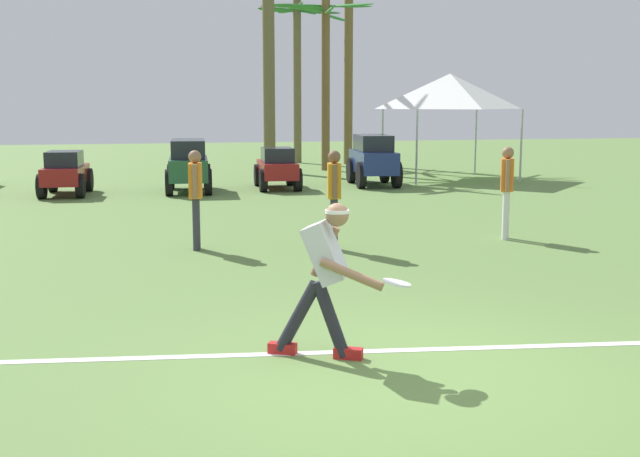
% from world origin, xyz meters
% --- Properties ---
extents(ground_plane, '(80.00, 80.00, 0.00)m').
position_xyz_m(ground_plane, '(0.00, 0.00, 0.00)').
color(ground_plane, '#608341').
extents(field_line_paint, '(23.54, 3.19, 0.01)m').
position_xyz_m(field_line_paint, '(0.00, 0.62, 0.00)').
color(field_line_paint, white).
rests_on(field_line_paint, ground_plane).
extents(frisbee_thrower, '(0.94, 0.75, 1.42)m').
position_xyz_m(frisbee_thrower, '(-0.56, 0.58, 0.80)').
color(frisbee_thrower, '#23232D').
rests_on(frisbee_thrower, ground_plane).
extents(frisbee_in_flight, '(0.26, 0.26, 0.07)m').
position_xyz_m(frisbee_in_flight, '(-0.04, 0.09, 0.77)').
color(frisbee_in_flight, white).
extents(teammate_near_sideline, '(0.26, 0.50, 1.56)m').
position_xyz_m(teammate_near_sideline, '(0.82, 5.75, 0.94)').
color(teammate_near_sideline, '#33333D').
rests_on(teammate_near_sideline, ground_plane).
extents(teammate_midfield, '(0.32, 0.48, 1.56)m').
position_xyz_m(teammate_midfield, '(3.90, 6.09, 0.94)').
color(teammate_midfield, silver).
rests_on(teammate_midfield, ground_plane).
extents(teammate_deep, '(0.24, 0.50, 1.56)m').
position_xyz_m(teammate_deep, '(-1.28, 6.27, 0.94)').
color(teammate_deep, '#33333D').
rests_on(teammate_deep, ground_plane).
extents(parked_car_slot_a, '(1.24, 2.26, 1.10)m').
position_xyz_m(parked_car_slot_a, '(-3.88, 14.57, 0.56)').
color(parked_car_slot_a, maroon).
rests_on(parked_car_slot_a, ground_plane).
extents(parked_car_slot_b, '(1.30, 2.46, 1.34)m').
position_xyz_m(parked_car_slot_b, '(-0.83, 14.65, 0.72)').
color(parked_car_slot_b, '#235133').
rests_on(parked_car_slot_b, ground_plane).
extents(parked_car_slot_c, '(1.20, 2.25, 1.10)m').
position_xyz_m(parked_car_slot_c, '(1.53, 14.89, 0.56)').
color(parked_car_slot_c, maroon).
rests_on(parked_car_slot_c, ground_plane).
extents(parked_car_slot_d, '(1.37, 2.43, 1.40)m').
position_xyz_m(parked_car_slot_d, '(4.28, 15.13, 0.74)').
color(parked_car_slot_d, navy).
rests_on(parked_car_slot_d, ground_plane).
extents(palm_tree_far_left, '(3.02, 3.00, 7.49)m').
position_xyz_m(palm_tree_far_left, '(2.22, 20.21, 4.14)').
color(palm_tree_far_left, brown).
rests_on(palm_tree_far_left, ground_plane).
extents(palm_tree_left_of_centre, '(3.35, 3.33, 6.09)m').
position_xyz_m(palm_tree_left_of_centre, '(3.92, 23.88, 3.82)').
color(palm_tree_left_of_centre, brown).
rests_on(palm_tree_left_of_centre, ground_plane).
extents(palm_tree_right_of_centre, '(3.19, 3.56, 5.68)m').
position_xyz_m(palm_tree_right_of_centre, '(4.18, 20.30, 3.68)').
color(palm_tree_right_of_centre, brown).
rests_on(palm_tree_right_of_centre, ground_plane).
extents(palm_tree_far_right, '(3.56, 3.40, 7.45)m').
position_xyz_m(palm_tree_far_right, '(5.62, 22.90, 4.50)').
color(palm_tree_far_right, brown).
rests_on(palm_tree_far_right, ground_plane).
extents(event_tent, '(3.33, 3.33, 3.14)m').
position_xyz_m(event_tent, '(7.08, 16.53, 2.62)').
color(event_tent, '#B2B5BA').
rests_on(event_tent, ground_plane).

